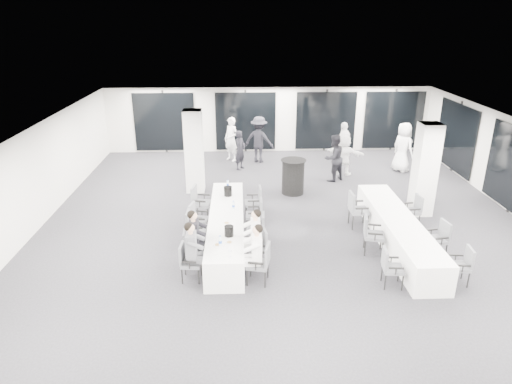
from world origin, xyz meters
TOP-DOWN VIEW (x-y plane):
  - room at (0.89, 1.11)m, footprint 14.04×16.04m
  - column_left at (-2.80, 3.20)m, footprint 0.60×0.60m
  - column_right at (4.20, 1.00)m, footprint 0.60×0.60m
  - banquet_table_main at (-1.65, -0.63)m, footprint 0.90×5.00m
  - banquet_table_side at (2.84, -0.97)m, footprint 0.90×5.00m
  - cocktail_table at (0.51, 2.82)m, footprint 0.85×0.85m
  - chair_main_left_near at (-2.48, -2.51)m, footprint 0.49×0.53m
  - chair_main_left_second at (-2.48, -1.86)m, footprint 0.48×0.53m
  - chair_main_left_mid at (-2.49, -0.86)m, footprint 0.52×0.57m
  - chair_main_left_fourth at (-2.48, -0.14)m, footprint 0.54×0.57m
  - chair_main_left_far at (-2.49, 0.88)m, footprint 0.59×0.63m
  - chair_main_right_near at (-0.82, -2.68)m, footprint 0.57×0.60m
  - chair_main_right_second at (-0.82, -1.83)m, footprint 0.52×0.55m
  - chair_main_right_mid at (-0.82, -0.95)m, footprint 0.49×0.54m
  - chair_main_right_fourth at (-0.82, 0.07)m, footprint 0.46×0.52m
  - chair_main_right_far at (-0.82, 0.91)m, footprint 0.50×0.55m
  - chair_side_left_near at (2.02, -2.92)m, footprint 0.49×0.54m
  - chair_side_left_mid at (2.01, -1.38)m, footprint 0.60×0.63m
  - chair_side_left_far at (2.00, 0.14)m, footprint 0.54×0.60m
  - chair_side_right_near at (3.67, -2.88)m, footprint 0.49×0.54m
  - chair_side_right_mid at (3.67, -1.60)m, footprint 0.53×0.57m
  - chair_side_right_far at (3.67, 0.17)m, footprint 0.50×0.54m
  - seated_guest_a at (-2.32, -2.51)m, footprint 0.50×0.38m
  - seated_guest_b at (-2.32, -1.86)m, footprint 0.50×0.38m
  - seated_guest_c at (-0.98, -2.67)m, footprint 0.50×0.38m
  - seated_guest_d at (-0.98, -1.85)m, footprint 0.50×0.38m
  - standing_guest_a at (-1.25, 5.49)m, footprint 0.77×0.81m
  - standing_guest_b at (2.11, 4.02)m, footprint 1.10×1.00m
  - standing_guest_c at (-0.48, 6.39)m, footprint 1.55×1.19m
  - standing_guest_d at (2.95, 6.18)m, footprint 1.22×1.25m
  - standing_guest_e at (4.98, 5.04)m, footprint 1.04×1.21m
  - standing_guest_f at (2.66, 4.72)m, footprint 1.71×1.33m
  - standing_guest_g at (-1.61, 6.66)m, footprint 0.96×0.95m
  - standing_guest_h at (4.69, 2.00)m, footprint 0.84×1.02m
  - ice_bucket_near at (-1.55, -1.81)m, footprint 0.22×0.22m
  - ice_bucket_far at (-1.63, 0.78)m, footprint 0.24×0.24m
  - water_bottle_a at (-1.74, -2.30)m, footprint 0.08×0.08m
  - water_bottle_b at (-1.46, -0.20)m, footprint 0.07×0.07m
  - water_bottle_c at (-1.65, 1.48)m, footprint 0.07×0.07m
  - plate_a at (-1.81, -2.28)m, footprint 0.21×0.21m
  - plate_b at (-1.54, -2.17)m, footprint 0.19×0.19m
  - plate_c at (-1.63, -1.12)m, footprint 0.19×0.19m
  - wine_glass at (-1.51, -2.83)m, footprint 0.07×0.07m

SIDE VIEW (x-z plane):
  - banquet_table_main at x=-1.65m, z-range 0.00..0.75m
  - banquet_table_side at x=2.84m, z-range 0.00..0.75m
  - chair_side_right_near at x=3.67m, z-range 0.06..0.95m
  - chair_main_left_fourth at x=-2.48m, z-range 0.06..0.95m
  - chair_main_left_near at x=-2.48m, z-range 0.06..0.96m
  - chair_main_right_second at x=-0.82m, z-range 0.06..0.96m
  - chair_side_left_near at x=2.02m, z-range 0.06..0.96m
  - chair_main_left_second at x=-2.48m, z-range 0.06..0.97m
  - chair_main_right_fourth at x=-0.82m, z-range 0.06..0.97m
  - chair_side_right_far at x=3.67m, z-range 0.06..0.97m
  - chair_main_right_mid at x=-0.82m, z-range 0.06..0.98m
  - chair_side_right_mid at x=3.67m, z-range 0.07..0.99m
  - chair_main_right_far at x=-0.82m, z-range 0.07..1.01m
  - chair_main_right_near at x=-0.82m, z-range 0.07..1.02m
  - chair_main_left_mid at x=-2.49m, z-range 0.07..1.05m
  - chair_side_left_mid at x=2.01m, z-range 0.07..1.07m
  - chair_main_left_far at x=-2.49m, z-range 0.07..1.08m
  - chair_side_left_far at x=2.00m, z-range 0.07..1.11m
  - cocktail_table at x=0.51m, z-range 0.01..1.19m
  - plate_c at x=-1.63m, z-range 0.75..0.78m
  - plate_b at x=-1.54m, z-range 0.75..0.78m
  - plate_a at x=-1.81m, z-range 0.75..0.78m
  - seated_guest_a at x=-2.32m, z-range 0.09..1.53m
  - seated_guest_b at x=-2.32m, z-range 0.09..1.53m
  - seated_guest_c at x=-0.98m, z-range 0.09..1.53m
  - seated_guest_d at x=-0.98m, z-range 0.09..1.53m
  - water_bottle_c at x=-1.65m, z-range 0.75..0.97m
  - water_bottle_b at x=-1.46m, z-range 0.75..0.97m
  - water_bottle_a at x=-1.74m, z-range 0.75..0.99m
  - standing_guest_a at x=-1.25m, z-range 0.00..1.74m
  - ice_bucket_near at x=-1.55m, z-range 0.75..1.00m
  - standing_guest_f at x=2.66m, z-range 0.00..1.75m
  - ice_bucket_far at x=-1.63m, z-range 0.75..1.02m
  - wine_glass at x=-1.51m, z-range 0.80..0.99m
  - standing_guest_h at x=4.69m, z-range 0.00..1.82m
  - standing_guest_d at x=2.95m, z-range 0.00..1.91m
  - standing_guest_b at x=2.11m, z-range 0.00..1.95m
  - standing_guest_g at x=-1.61m, z-range 0.00..2.04m
  - standing_guest_c at x=-0.48m, z-range 0.00..2.13m
  - standing_guest_e at x=4.98m, z-range 0.00..2.14m
  - room at x=0.89m, z-range -0.03..2.81m
  - column_left at x=-2.80m, z-range 0.00..2.80m
  - column_right at x=4.20m, z-range 0.00..2.80m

